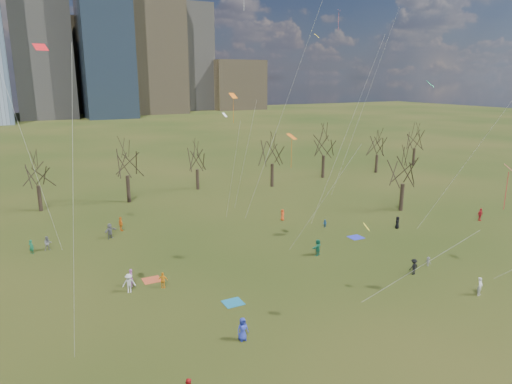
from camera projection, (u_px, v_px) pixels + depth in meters
name	position (u px, v px, depth m)	size (l,w,h in m)	color
ground	(324.00, 307.00, 37.02)	(500.00, 500.00, 0.00)	black
downtown_skyline	(52.00, 31.00, 208.05)	(212.50, 78.00, 118.00)	slate
bare_tree_row	(178.00, 161.00, 67.58)	(113.04, 29.80, 9.50)	black
blanket_teal	(233.00, 303.00, 37.78)	(1.60, 1.50, 0.03)	#17648C
blanket_navy	(356.00, 237.00, 53.24)	(1.60, 1.50, 0.03)	#2831BE
blanket_crimson	(152.00, 280.00, 42.02)	(1.60, 1.50, 0.03)	#B54624
person_0	(243.00, 329.00, 32.20)	(0.84, 0.55, 1.73)	#2735AA
person_1	(480.00, 286.00, 38.94)	(0.59, 0.39, 1.62)	silver
person_3	(428.00, 261.00, 45.08)	(0.62, 0.35, 0.95)	slate
person_4	(163.00, 280.00, 40.24)	(0.87, 0.36, 1.49)	#FFA21C
person_5	(318.00, 247.00, 47.70)	(1.63, 0.52, 1.75)	#187052
person_6	(397.00, 222.00, 56.27)	(0.75, 0.49, 1.53)	black
person_7	(131.00, 278.00, 40.55)	(0.60, 0.39, 1.64)	#A452A0
person_8	(325.00, 224.00, 56.66)	(0.50, 0.39, 1.02)	#225795
person_9	(129.00, 283.00, 39.43)	(1.11, 0.64, 1.72)	silver
person_10	(480.00, 215.00, 59.31)	(0.97, 0.41, 1.66)	red
person_11	(110.00, 231.00, 52.72)	(1.68, 0.54, 1.81)	slate
person_12	(282.00, 215.00, 59.50)	(0.72, 0.47, 1.48)	#F24D1A
person_13	(31.00, 247.00, 48.14)	(0.57, 0.37, 1.55)	#186D46
person_14	(48.00, 243.00, 49.08)	(0.77, 0.60, 1.59)	slate
person_15	(414.00, 267.00, 43.07)	(1.00, 0.58, 1.55)	black
person_16	(121.00, 224.00, 55.30)	(1.04, 0.43, 1.77)	orange
kites_airborne	(275.00, 134.00, 46.12)	(54.09, 41.50, 29.00)	orange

